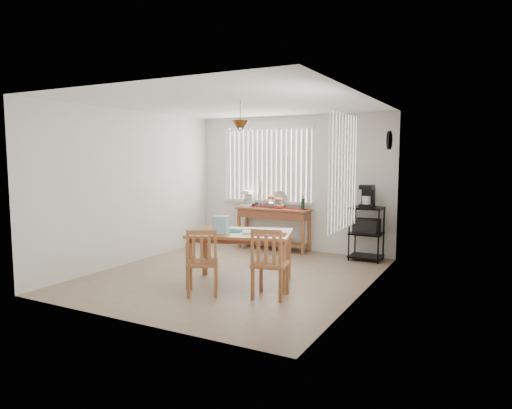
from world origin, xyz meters
The scene contains 10 objects.
ground centered at (0.00, 0.00, -0.01)m, with size 4.00×4.50×0.01m, color gray.
room_shell centered at (0.00, 0.02, 1.69)m, with size 4.20×4.70×2.70m.
sideboard centered at (-0.29, 2.02, 0.62)m, with size 1.46×0.41×0.82m.
sideboard_items centered at (-0.54, 2.04, 0.95)m, with size 1.39×0.34×0.63m.
wire_cart centered at (1.54, 1.99, 0.57)m, with size 0.56×0.44×0.94m.
cart_items centered at (1.54, 2.00, 1.12)m, with size 0.22×0.27×0.39m.
dining_table centered at (0.34, -0.36, 0.67)m, with size 1.62×1.30×0.76m.
table_items centered at (0.24, -0.51, 0.85)m, with size 1.18×0.56×0.24m.
chair_left centered at (0.15, -1.05, 0.44)m, with size 0.57×0.57×0.89m.
chair_right centered at (1.00, -0.77, 0.45)m, with size 0.49×0.49×0.92m.
Camera 1 is at (3.53, -5.91, 1.83)m, focal length 32.00 mm.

